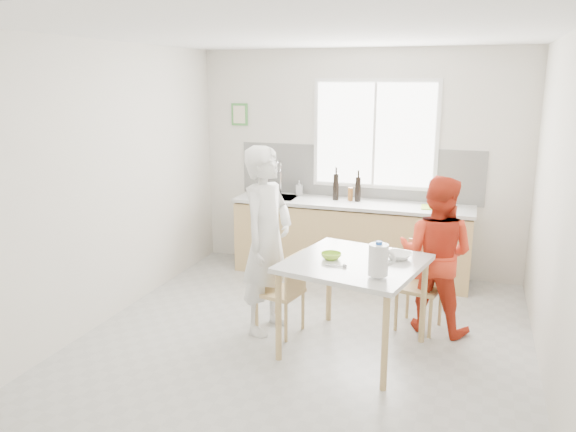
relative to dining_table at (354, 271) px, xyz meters
name	(u,v)px	position (x,y,z in m)	size (l,w,h in m)	color
ground	(302,344)	(-0.46, -0.03, -0.74)	(4.50, 4.50, 0.00)	#B7B7B2
room_shell	(303,164)	(-0.46, -0.03, 0.90)	(4.50, 4.50, 4.50)	silver
window	(375,134)	(-0.26, 2.20, 0.96)	(1.50, 0.06, 1.30)	white
backsplash	(357,173)	(-0.46, 2.21, 0.48)	(3.00, 0.02, 0.65)	white
picture_frame	(240,114)	(-2.01, 2.20, 1.16)	(0.22, 0.03, 0.28)	#499644
kitchen_counter	(350,242)	(-0.46, 1.92, -0.33)	(2.84, 0.64, 1.37)	tan
dining_table	(354,271)	(0.00, 0.00, 0.00)	(1.28, 1.28, 0.83)	silver
chair_left	(286,289)	(-0.67, 0.14, -0.30)	(0.44, 0.44, 0.80)	tan
chair_far	(422,281)	(0.51, 0.72, -0.29)	(0.45, 0.45, 0.83)	tan
person_white	(267,240)	(-0.87, 0.18, 0.14)	(0.64, 0.42, 1.76)	white
person_red	(436,254)	(0.63, 0.69, 0.00)	(0.73, 0.56, 1.49)	red
bowl_green	(331,256)	(-0.21, -0.01, 0.11)	(0.18, 0.18, 0.05)	#9DD832
bowl_white	(399,256)	(0.34, 0.18, 0.11)	(0.23, 0.23, 0.06)	white
milk_jug	(379,259)	(0.26, -0.34, 0.23)	(0.22, 0.15, 0.27)	white
green_box	(378,249)	(0.16, 0.25, 0.13)	(0.10, 0.10, 0.09)	#88CE2F
spoon	(335,266)	(-0.12, -0.20, 0.10)	(0.01, 0.01, 0.16)	#A5A5AA
cutting_board	(437,208)	(0.53, 1.91, 0.18)	(0.35, 0.25, 0.01)	#A1D030
wine_bottle_a	(336,187)	(-0.66, 1.98, 0.34)	(0.07, 0.07, 0.32)	black
wine_bottle_b	(358,189)	(-0.39, 1.97, 0.33)	(0.07, 0.07, 0.30)	black
jar_amber	(350,194)	(-0.49, 1.99, 0.26)	(0.06, 0.06, 0.16)	brown
soap_bottle	(299,188)	(-1.17, 2.11, 0.27)	(0.08, 0.08, 0.18)	#999999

